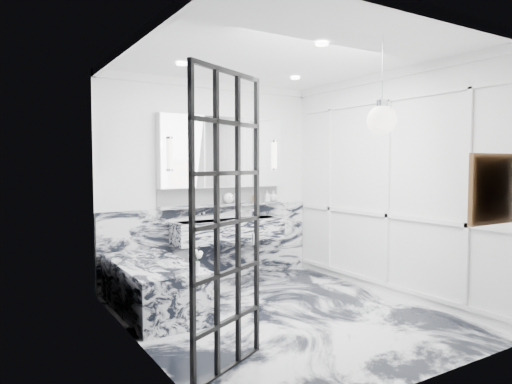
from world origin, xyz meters
TOP-DOWN VIEW (x-y plane):
  - floor at (0.00, 0.00)m, footprint 3.60×3.60m
  - ceiling at (0.00, 0.00)m, footprint 3.60×3.60m
  - wall_back at (0.00, 1.80)m, footprint 3.60×0.00m
  - wall_front at (0.00, -1.80)m, footprint 3.60×0.00m
  - wall_left at (-1.60, 0.00)m, footprint 0.00×3.60m
  - wall_right at (1.60, 0.00)m, footprint 0.00×3.60m
  - marble_clad_back at (0.00, 1.78)m, footprint 3.18×0.05m
  - marble_clad_left at (-1.59, 0.00)m, footprint 0.02×3.56m
  - panel_molding at (1.58, 0.00)m, footprint 0.03×3.40m
  - soap_bottle_a at (0.36, 1.71)m, footprint 0.08×0.08m
  - soap_bottle_b at (0.88, 1.71)m, footprint 0.08×0.09m
  - soap_bottle_c at (1.00, 1.71)m, footprint 0.14×0.14m
  - face_pot at (0.23, 1.71)m, footprint 0.15×0.15m
  - amber_bottle at (0.65, 1.71)m, footprint 0.04×0.04m
  - flower_vase at (-0.98, 0.15)m, footprint 0.08×0.08m
  - crittall_door at (-1.15, -0.85)m, footprint 0.80×0.44m
  - artwork at (0.92, -1.76)m, footprint 0.51×0.05m
  - pendant_light at (0.15, -1.22)m, footprint 0.25×0.25m
  - trough_sink at (0.15, 1.55)m, footprint 1.60×0.45m
  - ledge at (0.15, 1.72)m, footprint 1.90×0.14m
  - subway_tile at (0.15, 1.78)m, footprint 1.90×0.03m
  - mirror_cabinet at (0.15, 1.73)m, footprint 1.90×0.16m
  - sconce_left at (-0.67, 1.63)m, footprint 0.07×0.07m
  - sconce_right at (0.97, 1.63)m, footprint 0.07×0.07m
  - bathtub at (-1.18, 0.90)m, footprint 0.75×1.65m

SIDE VIEW (x-z plane):
  - floor at x=0.00m, z-range 0.00..0.00m
  - bathtub at x=-1.18m, z-range 0.00..0.55m
  - marble_clad_back at x=0.00m, z-range 0.00..1.05m
  - flower_vase at x=-0.98m, z-range 0.55..0.67m
  - trough_sink at x=0.15m, z-range 0.58..0.88m
  - ledge at x=0.15m, z-range 1.05..1.09m
  - amber_bottle at x=0.65m, z-range 1.09..1.19m
  - face_pot at x=0.23m, z-range 1.09..1.24m
  - soap_bottle_c at x=1.00m, z-range 1.09..1.25m
  - soap_bottle_b at x=0.88m, z-range 1.09..1.26m
  - crittall_door at x=-1.15m, z-range 0.00..2.36m
  - soap_bottle_a at x=0.36m, z-range 1.09..1.28m
  - subway_tile at x=0.15m, z-range 1.09..1.32m
  - panel_molding at x=1.58m, z-range 0.15..2.45m
  - marble_clad_left at x=-1.59m, z-range 0.00..2.68m
  - wall_back at x=0.00m, z-range -0.40..3.20m
  - wall_front at x=0.00m, z-range -0.40..3.20m
  - wall_left at x=-1.60m, z-range -0.40..3.20m
  - wall_right at x=1.60m, z-range -0.40..3.20m
  - artwork at x=0.92m, z-range 1.18..1.69m
  - sconce_left at x=-0.67m, z-range 1.58..1.98m
  - sconce_right at x=0.97m, z-range 1.58..1.98m
  - mirror_cabinet at x=0.15m, z-range 1.32..2.32m
  - pendant_light at x=0.15m, z-range 1.90..2.15m
  - ceiling at x=0.00m, z-range 2.80..2.80m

